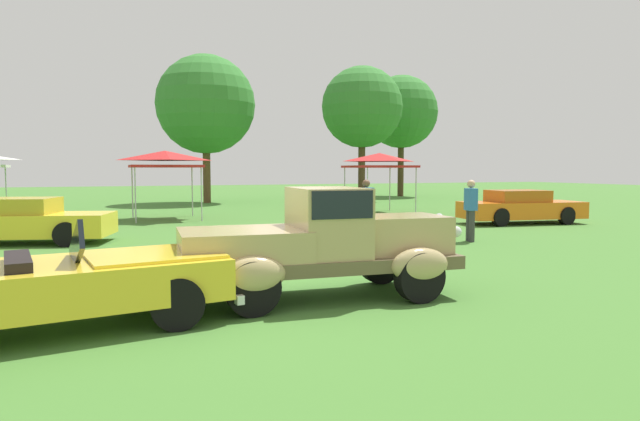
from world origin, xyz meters
The scene contains 12 objects.
ground_plane centered at (0.00, 0.00, 0.00)m, with size 120.00×120.00×0.00m, color #42752D.
feature_pickup_truck centered at (0.56, -0.27, 0.86)m, with size 4.36×2.02×1.70m.
neighbor_convertible centered at (-3.01, -0.63, 0.58)m, with size 4.40×2.32×1.40m.
show_car_yellow centered at (-4.64, 8.37, 0.60)m, with size 4.75×2.79×1.22m.
show_car_orange centered at (11.57, 7.83, 0.60)m, with size 4.59×2.26×1.22m.
spectator_between_cars centered at (4.36, 5.94, 0.91)m, with size 0.40×0.24×1.69m.
spectator_by_row centered at (6.77, 4.36, 0.91)m, with size 0.33×0.45×1.69m.
canopy_tent_center_field centered at (-0.32, 14.30, 2.42)m, with size 2.67×2.67×2.71m.
canopy_tent_right_field centered at (9.00, 14.01, 2.42)m, with size 2.64×2.64×2.71m.
treeline_mid_left centered at (3.03, 24.45, 5.74)m, with size 5.74×5.74×8.63m.
treeline_center centered at (12.54, 23.22, 5.84)m, with size 5.07×5.07×8.40m.
treeline_mid_right centered at (17.70, 27.32, 6.14)m, with size 5.27×5.27×8.80m.
Camera 1 is at (-2.51, -8.01, 1.98)m, focal length 30.70 mm.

